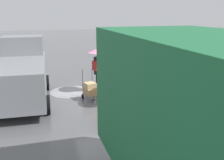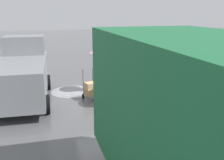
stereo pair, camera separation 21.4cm
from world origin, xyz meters
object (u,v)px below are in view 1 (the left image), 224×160
cargo_van_parked_right (22,73)px  shopping_cart_vendor (115,86)px  pedestrian_black_side (99,59)px  pedestrian_pink_side (130,69)px  hand_dolly_boxes (90,90)px  pedestrian_white_side (150,61)px

cargo_van_parked_right → shopping_cart_vendor: 4.01m
cargo_van_parked_right → pedestrian_black_side: size_ratio=2.51×
pedestrian_pink_side → cargo_van_parked_right: bearing=-26.4°
cargo_van_parked_right → pedestrian_black_side: bearing=-174.8°
hand_dolly_boxes → pedestrian_white_side: (-2.76, -0.02, 1.13)m
hand_dolly_boxes → shopping_cart_vendor: bearing=173.9°
cargo_van_parked_right → shopping_cart_vendor: cargo_van_parked_right is taller
pedestrian_black_side → cargo_van_parked_right: bearing=5.2°
hand_dolly_boxes → pedestrian_black_side: 1.66m
pedestrian_white_side → pedestrian_pink_side: bearing=42.8°
pedestrian_pink_side → shopping_cart_vendor: bearing=-78.3°
pedestrian_black_side → shopping_cart_vendor: bearing=110.5°
hand_dolly_boxes → pedestrian_white_side: 2.98m
pedestrian_pink_side → pedestrian_black_side: 2.45m
hand_dolly_boxes → pedestrian_pink_side: bearing=135.5°
shopping_cart_vendor → pedestrian_pink_side: size_ratio=0.49×
cargo_van_parked_right → hand_dolly_boxes: 2.97m
pedestrian_pink_side → pedestrian_white_side: same height
shopping_cart_vendor → pedestrian_black_side: bearing=-69.5°
hand_dolly_boxes → pedestrian_white_side: pedestrian_white_side is taller
cargo_van_parked_right → hand_dolly_boxes: size_ratio=4.10×
pedestrian_pink_side → pedestrian_black_side: same height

